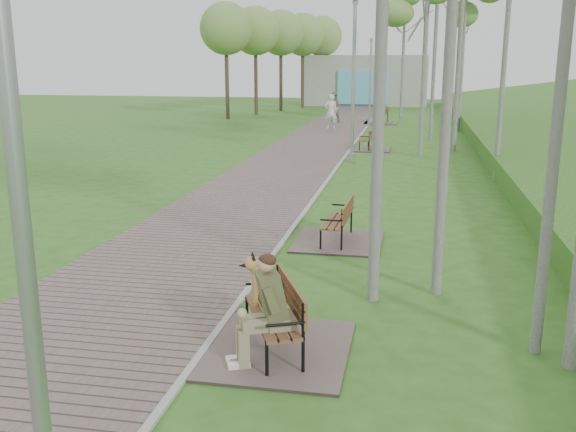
{
  "coord_description": "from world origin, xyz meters",
  "views": [
    {
      "loc": [
        2.47,
        -3.35,
        3.6
      ],
      "look_at": [
        0.54,
        6.63,
        1.13
      ],
      "focal_mm": 40.0,
      "sensor_mm": 36.0,
      "label": 1
    }
  ],
  "objects": [
    {
      "name": "bench_second",
      "position": [
        1.06,
        9.18,
        0.2
      ],
      "size": [
        1.75,
        1.95,
        1.08
      ],
      "color": "#61524E",
      "rests_on": "ground"
    },
    {
      "name": "kerb",
      "position": [
        0.0,
        21.5,
        0.03
      ],
      "size": [
        0.1,
        67.0,
        0.05
      ],
      "primitive_type": "cube",
      "color": "#999993",
      "rests_on": "ground"
    },
    {
      "name": "lamp_post_near",
      "position": [
        0.31,
        -0.16,
        2.23
      ],
      "size": [
        0.18,
        0.18,
        4.76
      ],
      "color": "#999CA1",
      "rests_on": "ground"
    },
    {
      "name": "pedestrian_near",
      "position": [
        -1.83,
        31.01,
        0.93
      ],
      "size": [
        0.77,
        0.6,
        1.86
      ],
      "primitive_type": "imported",
      "rotation": [
        0.0,
        0.0,
        3.39
      ],
      "color": "silver",
      "rests_on": "ground"
    },
    {
      "name": "lamp_post_second",
      "position": [
        0.36,
        19.74,
        2.69
      ],
      "size": [
        0.22,
        0.22,
        5.75
      ],
      "color": "#999CA1",
      "rests_on": "ground"
    },
    {
      "name": "bench_third",
      "position": [
        0.74,
        23.29,
        0.19
      ],
      "size": [
        1.71,
        1.9,
        1.05
      ],
      "color": "#61524E",
      "rests_on": "ground"
    },
    {
      "name": "walkway",
      "position": [
        -1.75,
        21.5,
        0.02
      ],
      "size": [
        3.5,
        67.0,
        0.04
      ],
      "primitive_type": "cube",
      "color": "#61524E",
      "rests_on": "ground"
    },
    {
      "name": "pedestrian_far",
      "position": [
        -2.14,
        34.62,
        0.9
      ],
      "size": [
        1.07,
        0.98,
        1.8
      ],
      "primitive_type": "imported",
      "rotation": [
        0.0,
        0.0,
        3.56
      ],
      "color": "gray",
      "rests_on": "ground"
    },
    {
      "name": "birch_distant_a",
      "position": [
        1.72,
        38.34,
        6.41
      ],
      "size": [
        2.61,
        2.61,
        8.17
      ],
      "color": "silver",
      "rests_on": "ground"
    },
    {
      "name": "bench_main",
      "position": [
        0.8,
        3.98,
        0.45
      ],
      "size": [
        1.85,
        2.06,
        1.61
      ],
      "color": "#61524E",
      "rests_on": "ground"
    },
    {
      "name": "bench_far",
      "position": [
        0.62,
        34.85,
        0.22
      ],
      "size": [
        1.89,
        2.1,
        1.16
      ],
      "color": "#61524E",
      "rests_on": "ground"
    },
    {
      "name": "building_north",
      "position": [
        -1.5,
        50.97,
        1.99
      ],
      "size": [
        10.0,
        5.2,
        4.0
      ],
      "color": "#9E9E99",
      "rests_on": "ground"
    },
    {
      "name": "lamp_post_third",
      "position": [
        0.09,
        32.88,
        2.23
      ],
      "size": [
        0.18,
        0.18,
        4.77
      ],
      "color": "#999CA1",
      "rests_on": "ground"
    }
  ]
}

